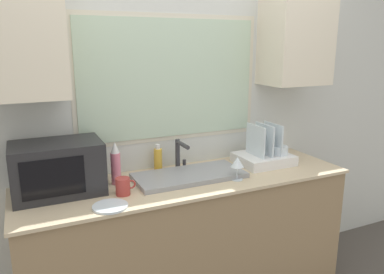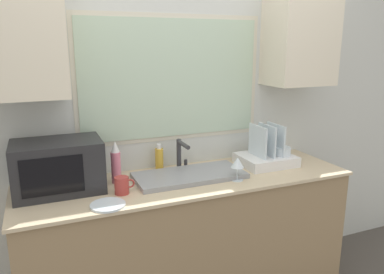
{
  "view_description": "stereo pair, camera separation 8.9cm",
  "coord_description": "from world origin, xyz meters",
  "px_view_note": "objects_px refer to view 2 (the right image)",
  "views": [
    {
      "loc": [
        -0.94,
        -1.77,
        1.76
      ],
      "look_at": [
        0.01,
        0.27,
        1.2
      ],
      "focal_mm": 35.0,
      "sensor_mm": 36.0,
      "label": 1
    },
    {
      "loc": [
        -0.86,
        -1.8,
        1.76
      ],
      "look_at": [
        0.01,
        0.27,
        1.2
      ],
      "focal_mm": 35.0,
      "sensor_mm": 36.0,
      "label": 2
    }
  ],
  "objects_px": {
    "faucet": "(181,152)",
    "microwave": "(58,166)",
    "mug_near_sink": "(122,185)",
    "spray_bottle": "(116,163)",
    "dish_rack": "(267,156)",
    "soap_bottle": "(159,158)",
    "wine_glass": "(237,163)"
  },
  "relations": [
    {
      "from": "microwave",
      "to": "soap_bottle",
      "type": "bearing_deg",
      "value": 12.15
    },
    {
      "from": "faucet",
      "to": "spray_bottle",
      "type": "distance_m",
      "value": 0.46
    },
    {
      "from": "faucet",
      "to": "dish_rack",
      "type": "height_order",
      "value": "dish_rack"
    },
    {
      "from": "soap_bottle",
      "to": "spray_bottle",
      "type": "bearing_deg",
      "value": -157.4
    },
    {
      "from": "spray_bottle",
      "to": "mug_near_sink",
      "type": "xyz_separation_m",
      "value": [
        -0.01,
        -0.19,
        -0.08
      ]
    },
    {
      "from": "spray_bottle",
      "to": "wine_glass",
      "type": "distance_m",
      "value": 0.76
    },
    {
      "from": "spray_bottle",
      "to": "dish_rack",
      "type": "bearing_deg",
      "value": -2.65
    },
    {
      "from": "soap_bottle",
      "to": "mug_near_sink",
      "type": "distance_m",
      "value": 0.46
    },
    {
      "from": "mug_near_sink",
      "to": "wine_glass",
      "type": "bearing_deg",
      "value": -5.03
    },
    {
      "from": "mug_near_sink",
      "to": "soap_bottle",
      "type": "bearing_deg",
      "value": 44.57
    },
    {
      "from": "dish_rack",
      "to": "faucet",
      "type": "bearing_deg",
      "value": 168.65
    },
    {
      "from": "dish_rack",
      "to": "soap_bottle",
      "type": "xyz_separation_m",
      "value": [
        -0.75,
        0.18,
        0.02
      ]
    },
    {
      "from": "spray_bottle",
      "to": "mug_near_sink",
      "type": "relative_size",
      "value": 2.27
    },
    {
      "from": "faucet",
      "to": "dish_rack",
      "type": "xyz_separation_m",
      "value": [
        0.61,
        -0.12,
        -0.07
      ]
    },
    {
      "from": "microwave",
      "to": "soap_bottle",
      "type": "relative_size",
      "value": 2.7
    },
    {
      "from": "microwave",
      "to": "spray_bottle",
      "type": "bearing_deg",
      "value": 1.3
    },
    {
      "from": "spray_bottle",
      "to": "soap_bottle",
      "type": "bearing_deg",
      "value": 22.6
    },
    {
      "from": "faucet",
      "to": "mug_near_sink",
      "type": "bearing_deg",
      "value": -150.5
    },
    {
      "from": "spray_bottle",
      "to": "wine_glass",
      "type": "bearing_deg",
      "value": -19.52
    },
    {
      "from": "microwave",
      "to": "spray_bottle",
      "type": "distance_m",
      "value": 0.34
    },
    {
      "from": "faucet",
      "to": "dish_rack",
      "type": "bearing_deg",
      "value": -11.35
    },
    {
      "from": "faucet",
      "to": "soap_bottle",
      "type": "relative_size",
      "value": 1.15
    },
    {
      "from": "faucet",
      "to": "microwave",
      "type": "relative_size",
      "value": 0.43
    },
    {
      "from": "wine_glass",
      "to": "mug_near_sink",
      "type": "bearing_deg",
      "value": 174.97
    },
    {
      "from": "mug_near_sink",
      "to": "spray_bottle",
      "type": "bearing_deg",
      "value": 88.02
    },
    {
      "from": "soap_bottle",
      "to": "wine_glass",
      "type": "bearing_deg",
      "value": -44.66
    },
    {
      "from": "spray_bottle",
      "to": "soap_bottle",
      "type": "relative_size",
      "value": 1.45
    },
    {
      "from": "microwave",
      "to": "soap_bottle",
      "type": "distance_m",
      "value": 0.68
    },
    {
      "from": "dish_rack",
      "to": "soap_bottle",
      "type": "distance_m",
      "value": 0.77
    },
    {
      "from": "soap_bottle",
      "to": "mug_near_sink",
      "type": "height_order",
      "value": "soap_bottle"
    },
    {
      "from": "faucet",
      "to": "mug_near_sink",
      "type": "distance_m",
      "value": 0.54
    },
    {
      "from": "faucet",
      "to": "soap_bottle",
      "type": "bearing_deg",
      "value": 156.16
    }
  ]
}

